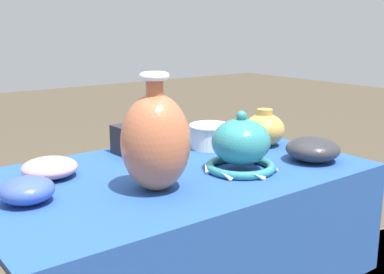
# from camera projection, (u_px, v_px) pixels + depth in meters

# --- Properties ---
(display_table) EXTENTS (1.02, 0.62, 0.71)m
(display_table) POSITION_uv_depth(u_px,v_px,m) (177.00, 206.00, 1.28)
(display_table) COLOR #38383D
(display_table) RESTS_ON ground_plane
(vase_tall_bulbous) EXTENTS (0.16, 0.16, 0.27)m
(vase_tall_bulbous) POSITION_uv_depth(u_px,v_px,m) (156.00, 141.00, 1.10)
(vase_tall_bulbous) COLOR #BC6642
(vase_tall_bulbous) RESTS_ON display_table
(vase_dome_bell) EXTENTS (0.20, 0.20, 0.16)m
(vase_dome_bell) POSITION_uv_depth(u_px,v_px,m) (241.00, 147.00, 1.26)
(vase_dome_bell) COLOR teal
(vase_dome_bell) RESTS_ON display_table
(mosaic_tile_box) EXTENTS (0.13, 0.13, 0.08)m
(mosaic_tile_box) POSITION_uv_depth(u_px,v_px,m) (139.00, 139.00, 1.44)
(mosaic_tile_box) COLOR #232328
(mosaic_tile_box) RESTS_ON display_table
(cup_wide_ivory) EXTENTS (0.13, 0.13, 0.08)m
(cup_wide_ivory) POSITION_uv_depth(u_px,v_px,m) (210.00, 135.00, 1.50)
(cup_wide_ivory) COLOR white
(cup_wide_ivory) RESTS_ON display_table
(bowl_shallow_rose) EXTENTS (0.14, 0.14, 0.05)m
(bowl_shallow_rose) POSITION_uv_depth(u_px,v_px,m) (50.00, 168.00, 1.21)
(bowl_shallow_rose) COLOR #D19399
(bowl_shallow_rose) RESTS_ON display_table
(bowl_shallow_cobalt) EXTENTS (0.12, 0.12, 0.06)m
(bowl_shallow_cobalt) POSITION_uv_depth(u_px,v_px,m) (27.00, 190.00, 1.04)
(bowl_shallow_cobalt) COLOR #3851A8
(bowl_shallow_cobalt) RESTS_ON display_table
(jar_round_ochre) EXTENTS (0.13, 0.13, 0.12)m
(jar_round_ochre) POSITION_uv_depth(u_px,v_px,m) (264.00, 129.00, 1.52)
(jar_round_ochre) COLOR gold
(jar_round_ochre) RESTS_ON display_table
(bowl_shallow_charcoal) EXTENTS (0.15, 0.15, 0.07)m
(bowl_shallow_charcoal) POSITION_uv_depth(u_px,v_px,m) (313.00, 149.00, 1.36)
(bowl_shallow_charcoal) COLOR #2D2D33
(bowl_shallow_charcoal) RESTS_ON display_table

